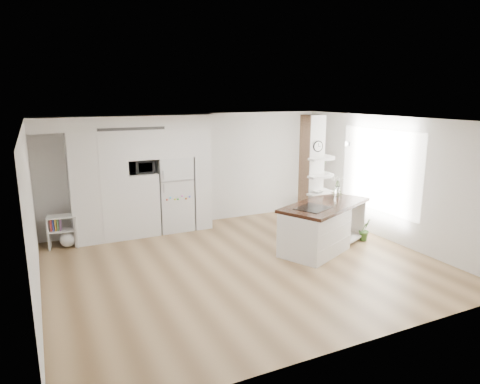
% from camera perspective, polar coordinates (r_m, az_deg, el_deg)
% --- Properties ---
extents(floor, '(7.00, 6.00, 0.01)m').
position_cam_1_polar(floor, '(8.19, 0.59, -9.68)').
color(floor, tan).
rests_on(floor, ground).
extents(room, '(7.04, 6.04, 2.72)m').
position_cam_1_polar(room, '(7.67, 0.62, 3.23)').
color(room, white).
rests_on(room, ground).
extents(cabinet_wall, '(4.00, 0.71, 2.70)m').
position_cam_1_polar(cabinet_wall, '(9.78, -14.08, 2.87)').
color(cabinet_wall, white).
rests_on(cabinet_wall, floor).
extents(refrigerator, '(0.78, 0.69, 1.75)m').
position_cam_1_polar(refrigerator, '(10.13, -8.79, -0.20)').
color(refrigerator, silver).
rests_on(refrigerator, floor).
extents(column, '(0.69, 0.90, 2.70)m').
position_cam_1_polar(column, '(9.93, 10.10, 2.29)').
color(column, silver).
rests_on(column, floor).
extents(window, '(0.00, 2.40, 2.40)m').
position_cam_1_polar(window, '(9.97, 18.09, 2.77)').
color(window, white).
rests_on(window, room).
extents(pendant_light, '(0.12, 0.12, 0.10)m').
position_cam_1_polar(pendant_light, '(8.63, 10.41, 5.88)').
color(pendant_light, white).
rests_on(pendant_light, room).
extents(kitchen_island, '(2.36, 1.81, 1.53)m').
position_cam_1_polar(kitchen_island, '(8.85, 10.34, -4.72)').
color(kitchen_island, white).
rests_on(kitchen_island, floor).
extents(bookshelf, '(0.62, 0.41, 0.69)m').
position_cam_1_polar(bookshelf, '(9.71, -22.34, -5.12)').
color(bookshelf, white).
rests_on(bookshelf, floor).
extents(floor_plant_a, '(0.31, 0.27, 0.49)m').
position_cam_1_polar(floor_plant_a, '(9.80, 16.30, -4.83)').
color(floor_plant_a, '#396327').
rests_on(floor_plant_a, floor).
extents(floor_plant_b, '(0.36, 0.36, 0.51)m').
position_cam_1_polar(floor_plant_b, '(11.56, 8.64, -1.73)').
color(floor_plant_b, '#396327').
rests_on(floor_plant_b, floor).
extents(microwave, '(0.54, 0.37, 0.30)m').
position_cam_1_polar(microwave, '(9.76, -13.05, 3.28)').
color(microwave, '#2D2D2D').
rests_on(microwave, cabinet_wall).
extents(shelf_plant, '(0.27, 0.23, 0.30)m').
position_cam_1_polar(shelf_plant, '(10.18, 10.74, 3.52)').
color(shelf_plant, '#396327').
rests_on(shelf_plant, column).
extents(decor_bowl, '(0.22, 0.22, 0.05)m').
position_cam_1_polar(decor_bowl, '(9.77, 10.43, 0.01)').
color(decor_bowl, white).
rests_on(decor_bowl, column).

